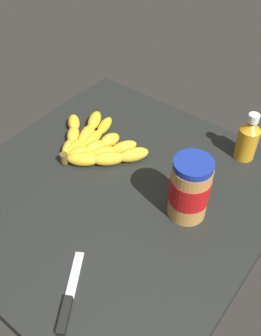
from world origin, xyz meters
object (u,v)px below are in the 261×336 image
peanut_butter_jar (190,189)px  butter_knife (69,298)px  banana_bunch (93,144)px  honey_bottle (248,139)px

peanut_butter_jar → butter_knife: 32.79cm
banana_bunch → honey_bottle: (-22.30, 32.85, 4.26)cm
peanut_butter_jar → honey_bottle: peanut_butter_jar is taller
honey_bottle → butter_knife: honey_bottle is taller
butter_knife → peanut_butter_jar: bearing=168.9°
banana_bunch → butter_knife: (34.28, 24.80, -1.19)cm
honey_bottle → banana_bunch: bearing=-55.8°
banana_bunch → peanut_butter_jar: 31.68cm
peanut_butter_jar → honey_bottle: 25.35cm
banana_bunch → peanut_butter_jar: bearing=84.6°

